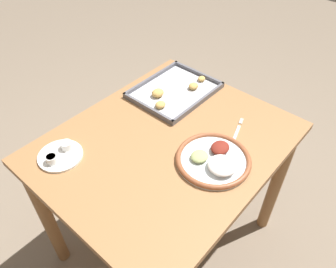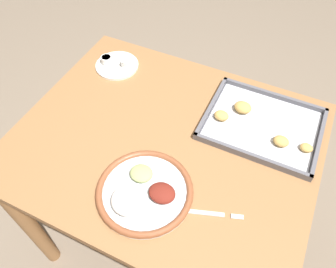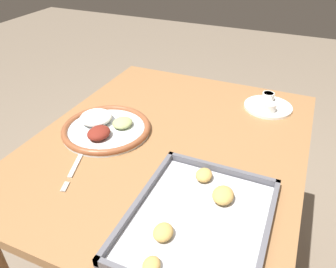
# 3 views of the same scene
# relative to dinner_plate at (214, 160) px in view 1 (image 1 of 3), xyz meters

# --- Properties ---
(ground_plane) EXTENTS (8.00, 8.00, 0.00)m
(ground_plane) POSITION_rel_dinner_plate_xyz_m (-0.03, 0.21, -0.78)
(ground_plane) COLOR #7A6B59
(dining_table) EXTENTS (0.97, 0.80, 0.76)m
(dining_table) POSITION_rel_dinner_plate_xyz_m (-0.03, 0.21, -0.15)
(dining_table) COLOR olive
(dining_table) RESTS_ON ground_plane
(dinner_plate) EXTENTS (0.28, 0.28, 0.05)m
(dinner_plate) POSITION_rel_dinner_plate_xyz_m (0.00, 0.00, 0.00)
(dinner_plate) COLOR silver
(dinner_plate) RESTS_ON dining_table
(fork) EXTENTS (0.20, 0.08, 0.00)m
(fork) POSITION_rel_dinner_plate_xyz_m (0.18, 0.02, -0.01)
(fork) COLOR silver
(fork) RESTS_ON dining_table
(saucer_plate) EXTENTS (0.17, 0.17, 0.04)m
(saucer_plate) POSITION_rel_dinner_plate_xyz_m (-0.36, 0.45, -0.00)
(saucer_plate) COLOR white
(saucer_plate) RESTS_ON dining_table
(baking_tray) EXTENTS (0.38, 0.30, 0.04)m
(baking_tray) POSITION_rel_dinner_plate_xyz_m (0.24, 0.39, -0.00)
(baking_tray) COLOR #595960
(baking_tray) RESTS_ON dining_table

